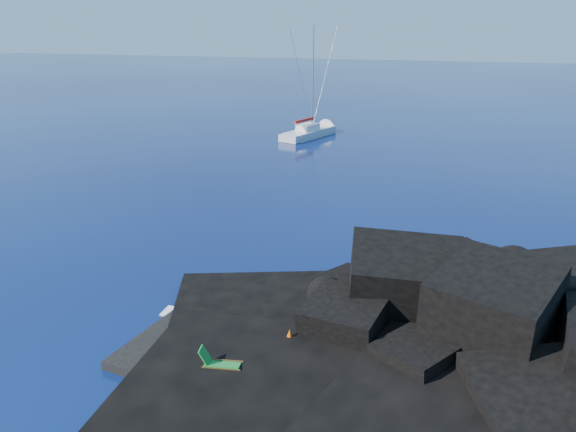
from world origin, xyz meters
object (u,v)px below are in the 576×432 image
Objects in this scene: deck_chair at (222,360)px; marker_cone at (290,336)px; sailboat at (310,137)px; sunbather at (228,336)px.

deck_chair is 2.43× the size of marker_cone.
marker_cone is (1.62, 2.64, -0.20)m from deck_chair.
deck_chair is at bearing -121.57° from marker_cone.
sunbather is at bearing -61.48° from sailboat.
sunbather is at bearing -166.03° from marker_cone.
sailboat reaches higher than sunbather.
sunbather is (-0.75, 2.05, -0.33)m from deck_chair.
marker_cone is at bearing 46.87° from deck_chair.
deck_chair is at bearing -61.15° from sailboat.
deck_chair is (10.86, -45.84, 0.85)m from sailboat.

